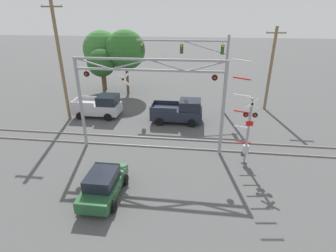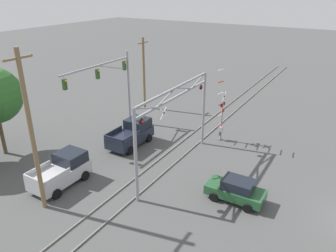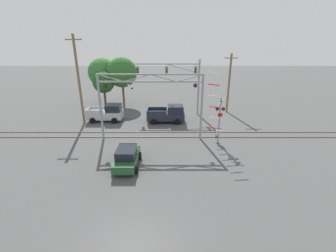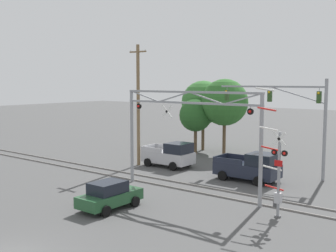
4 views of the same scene
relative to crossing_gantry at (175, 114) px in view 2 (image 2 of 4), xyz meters
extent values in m
cube|color=gray|center=(0.01, 0.28, -4.48)|extent=(80.00, 0.08, 0.10)
cube|color=gray|center=(0.01, 1.72, -4.48)|extent=(80.00, 0.08, 0.10)
cylinder|color=gray|center=(-4.99, 0.00, -1.22)|extent=(0.23, 0.23, 6.62)
cylinder|color=gray|center=(5.01, 0.00, -1.22)|extent=(0.23, 0.23, 6.62)
cube|color=gray|center=(0.01, 0.00, 1.33)|extent=(10.23, 0.14, 0.14)
cube|color=gray|center=(0.01, 0.00, 2.02)|extent=(10.23, 0.14, 0.14)
cube|color=gray|center=(-3.74, 0.00, 1.67)|extent=(2.52, 0.08, 0.77)
cube|color=gray|center=(-1.24, 0.00, 1.67)|extent=(2.52, 0.08, 0.77)
cube|color=gray|center=(1.26, 0.00, 1.67)|extent=(2.52, 0.08, 0.77)
cube|color=gray|center=(3.76, 0.00, 1.67)|extent=(2.52, 0.08, 0.77)
cylinder|color=black|center=(-4.27, 0.00, 0.97)|extent=(0.38, 0.10, 0.38)
sphere|color=red|center=(-4.27, -0.07, 0.97)|extent=(0.18, 0.18, 0.18)
cylinder|color=gray|center=(-4.27, 0.00, 1.21)|extent=(0.04, 0.04, 0.10)
cylinder|color=black|center=(4.30, 0.00, 0.97)|extent=(0.38, 0.10, 0.38)
sphere|color=red|center=(4.30, -0.07, 0.97)|extent=(0.18, 0.18, 0.18)
cylinder|color=gray|center=(4.30, 0.00, 1.21)|extent=(0.04, 0.04, 0.10)
cube|color=white|center=(-1.74, -0.10, 0.71)|extent=(0.88, 0.03, 0.88)
cube|color=white|center=(-1.74, -0.10, 0.71)|extent=(0.88, 0.03, 0.88)
cylinder|color=black|center=(-1.74, -0.12, 0.71)|extent=(0.04, 0.04, 0.02)
cylinder|color=gray|center=(6.60, -1.13, -2.24)|extent=(0.16, 0.16, 4.59)
cylinder|color=#59595B|center=(6.60, -1.13, -4.48)|extent=(0.35, 0.35, 0.10)
cube|color=white|center=(6.60, -1.24, -0.29)|extent=(0.78, 0.03, 0.78)
cube|color=white|center=(6.60, -1.24, -0.29)|extent=(0.78, 0.03, 0.78)
cylinder|color=black|center=(6.60, -1.26, -0.29)|extent=(0.04, 0.04, 0.02)
cylinder|color=black|center=(6.32, -1.13, -1.04)|extent=(0.32, 0.09, 0.32)
sphere|color=red|center=(6.32, -1.19, -1.04)|extent=(0.16, 0.16, 0.16)
cylinder|color=black|center=(6.88, -1.13, -1.04)|extent=(0.32, 0.09, 0.32)
sphere|color=red|center=(6.88, -1.19, -1.04)|extent=(0.16, 0.16, 0.16)
cube|color=gray|center=(6.60, -1.13, -1.04)|extent=(0.64, 0.06, 0.06)
cube|color=red|center=(6.60, -1.23, -1.59)|extent=(0.44, 0.02, 0.32)
cube|color=#B2B2B7|center=(6.60, -1.13, -3.48)|extent=(0.36, 0.28, 0.56)
cylinder|color=red|center=(6.35, -1.13, -2.96)|extent=(1.06, 0.09, 0.22)
cylinder|color=white|center=(6.22, -1.13, -1.91)|extent=(1.06, 0.09, 0.22)
cylinder|color=red|center=(6.09, -1.13, -0.87)|extent=(1.06, 0.09, 0.22)
cylinder|color=white|center=(5.96, -1.13, 0.18)|extent=(1.06, 0.09, 0.22)
cylinder|color=red|center=(5.83, -1.13, 1.23)|extent=(1.06, 0.09, 0.22)
cylinder|color=white|center=(5.69, -1.13, 2.27)|extent=(1.06, 0.09, 0.22)
cube|color=#3F3F42|center=(6.47, -1.13, -3.83)|extent=(0.24, 0.12, 0.36)
cylinder|color=gray|center=(5.81, 8.76, -0.82)|extent=(0.24, 0.24, 7.42)
cube|color=gray|center=(1.51, 8.76, 2.29)|extent=(8.61, 0.14, 0.14)
cube|color=gray|center=(3.66, 8.76, 1.69)|extent=(4.33, 0.08, 1.28)
cylinder|color=gray|center=(-2.30, 8.76, 2.14)|extent=(0.04, 0.04, 0.30)
cube|color=#28471E|center=(-2.30, 8.76, 1.55)|extent=(0.30, 0.26, 0.88)
sphere|color=yellow|center=(-2.30, 8.60, 1.86)|extent=(0.18, 0.18, 0.18)
cylinder|color=gray|center=(1.51, 8.76, 2.14)|extent=(0.04, 0.04, 0.30)
cube|color=#28471E|center=(1.51, 8.76, 1.55)|extent=(0.30, 0.26, 0.88)
sphere|color=yellow|center=(1.51, 8.60, 1.86)|extent=(0.18, 0.18, 0.18)
cylinder|color=gray|center=(5.31, 8.76, 2.14)|extent=(0.04, 0.04, 0.30)
cube|color=#28471E|center=(5.31, 8.76, 1.55)|extent=(0.30, 0.26, 0.88)
sphere|color=yellow|center=(5.31, 8.60, 1.86)|extent=(0.18, 0.18, 0.18)
cube|color=#1E2333|center=(1.40, 5.40, -3.70)|extent=(4.61, 2.09, 0.94)
cube|color=black|center=(2.61, 5.40, -2.82)|extent=(1.90, 1.92, 0.83)
cube|color=#1E2333|center=(0.36, 4.39, -3.05)|extent=(2.31, 0.08, 0.37)
cube|color=#1E2333|center=(0.36, 6.40, -3.05)|extent=(2.31, 0.08, 0.37)
cube|color=#1E2333|center=(-0.85, 5.40, -3.05)|extent=(0.10, 2.01, 0.37)
cylinder|color=black|center=(2.83, 4.34, -4.17)|extent=(0.71, 0.24, 0.71)
cylinder|color=black|center=(2.83, 6.45, -4.17)|extent=(0.71, 0.24, 0.71)
cylinder|color=black|center=(-0.02, 4.34, -4.17)|extent=(0.71, 0.24, 0.71)
cylinder|color=black|center=(-0.02, 6.45, -4.17)|extent=(0.71, 0.24, 0.71)
cube|color=#B7B7BC|center=(-6.28, 5.87, -3.70)|extent=(4.34, 2.09, 0.94)
cube|color=black|center=(-5.15, 5.87, -2.82)|extent=(1.79, 1.92, 0.83)
cube|color=#B7B7BC|center=(-7.27, 4.86, -3.05)|extent=(2.15, 0.08, 0.37)
cube|color=#B7B7BC|center=(-7.27, 6.87, -3.05)|extent=(2.15, 0.08, 0.37)
cube|color=#B7B7BC|center=(-8.40, 5.87, -3.05)|extent=(0.10, 2.01, 0.37)
cylinder|color=black|center=(-4.93, 4.81, -4.17)|extent=(0.71, 0.24, 0.71)
cylinder|color=black|center=(-4.93, 6.92, -4.17)|extent=(0.71, 0.24, 0.71)
cylinder|color=black|center=(-7.62, 4.81, -4.17)|extent=(0.71, 0.24, 0.71)
cylinder|color=black|center=(-7.62, 6.92, -4.17)|extent=(0.71, 0.24, 0.71)
cube|color=#23512D|center=(-1.57, -5.56, -3.91)|extent=(1.68, 3.86, 0.64)
cube|color=black|center=(-1.57, -5.71, -3.26)|extent=(1.43, 2.01, 0.65)
cylinder|color=black|center=(-2.42, -4.40, -4.23)|extent=(0.24, 0.61, 0.61)
cylinder|color=black|center=(-0.71, -4.40, -4.23)|extent=(0.24, 0.61, 0.61)
cylinder|color=black|center=(-2.42, -6.72, -4.23)|extent=(0.24, 0.61, 0.61)
cylinder|color=black|center=(-0.71, -6.72, -4.23)|extent=(0.24, 0.61, 0.61)
cylinder|color=brown|center=(-8.66, 4.80, 0.62)|extent=(0.28, 0.28, 10.30)
cube|color=brown|center=(-8.66, 4.80, 5.17)|extent=(1.80, 0.12, 0.12)
cylinder|color=silver|center=(-9.48, 4.80, 5.27)|extent=(0.08, 0.08, 0.12)
cylinder|color=silver|center=(-7.84, 4.80, 5.27)|extent=(0.08, 0.08, 0.12)
cylinder|color=brown|center=(10.19, 9.91, -0.48)|extent=(0.28, 0.28, 8.11)
cube|color=brown|center=(10.19, 9.91, 2.98)|extent=(1.80, 0.12, 0.12)
cylinder|color=silver|center=(9.37, 9.91, 3.08)|extent=(0.08, 0.08, 0.12)
cylinder|color=silver|center=(11.01, 9.91, 3.08)|extent=(0.08, 0.08, 0.12)
cylinder|color=brown|center=(-5.37, 13.67, -2.73)|extent=(0.32, 0.32, 3.60)
camera|label=1|loc=(3.36, -16.81, 4.96)|focal=28.00mm
camera|label=2|loc=(-19.54, -11.11, 8.78)|focal=35.00mm
camera|label=3|loc=(1.69, -21.45, 4.60)|focal=24.00mm
camera|label=4|loc=(15.37, -21.96, 2.70)|focal=45.00mm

